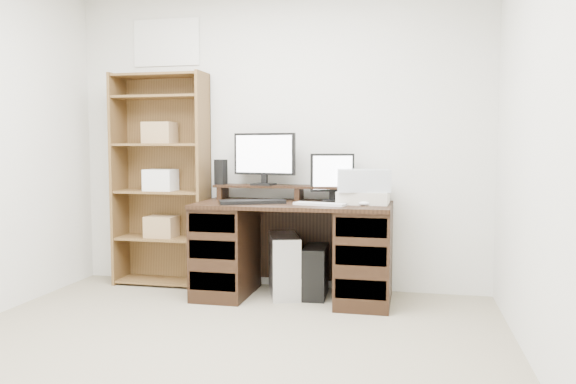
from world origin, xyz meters
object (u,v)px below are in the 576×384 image
(desk, at_px, (294,249))
(monitor_wide, at_px, (264,156))
(printer, at_px, (363,198))
(tower_silver, at_px, (284,265))
(bookshelf, at_px, (162,178))
(monitor_small, at_px, (332,175))
(tower_black, at_px, (316,271))

(desk, xyz_separation_m, monitor_wide, (-0.29, 0.19, 0.72))
(printer, bearing_deg, tower_silver, 179.05)
(desk, distance_m, monitor_wide, 0.80)
(tower_silver, relative_size, bookshelf, 0.27)
(printer, relative_size, bookshelf, 0.21)
(bookshelf, bearing_deg, printer, -6.09)
(desk, relative_size, tower_silver, 3.10)
(monitor_wide, distance_m, bookshelf, 0.93)
(monitor_small, height_order, tower_black, monitor_small)
(printer, bearing_deg, desk, -175.06)
(bookshelf, bearing_deg, tower_black, -5.91)
(bookshelf, bearing_deg, monitor_small, -1.95)
(monitor_wide, bearing_deg, bookshelf, -170.77)
(desk, height_order, tower_silver, desk)
(desk, distance_m, bookshelf, 1.33)
(tower_silver, bearing_deg, desk, -51.31)
(monitor_wide, xyz_separation_m, printer, (0.82, -0.16, -0.31))
(tower_silver, distance_m, tower_black, 0.25)
(monitor_wide, bearing_deg, tower_black, -4.32)
(monitor_wide, distance_m, tower_black, 1.02)
(printer, xyz_separation_m, tower_black, (-0.37, 0.04, -0.60))
(monitor_wide, height_order, bookshelf, bookshelf)
(printer, bearing_deg, monitor_small, 154.20)
(printer, bearing_deg, monitor_wide, 170.65)
(monitor_wide, xyz_separation_m, monitor_small, (0.56, -0.03, -0.15))
(printer, bearing_deg, tower_black, 175.15)
(monitor_small, height_order, printer, monitor_small)
(printer, xyz_separation_m, bookshelf, (-1.73, 0.18, 0.12))
(desk, relative_size, printer, 3.95)
(bookshelf, bearing_deg, monitor_wide, -1.36)
(monitor_wide, distance_m, printer, 0.89)
(tower_black, relative_size, bookshelf, 0.23)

